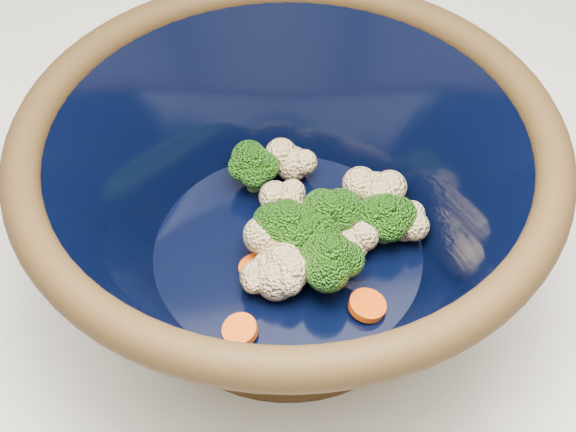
% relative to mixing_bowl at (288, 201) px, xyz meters
% --- Properties ---
extents(mixing_bowl, '(0.46, 0.46, 0.17)m').
position_rel_mixing_bowl_xyz_m(mixing_bowl, '(0.00, 0.00, 0.00)').
color(mixing_bowl, black).
rests_on(mixing_bowl, counter).
extents(vegetable_pile, '(0.17, 0.17, 0.06)m').
position_rel_mixing_bowl_xyz_m(vegetable_pile, '(0.02, 0.00, -0.03)').
color(vegetable_pile, '#608442').
rests_on(vegetable_pile, mixing_bowl).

